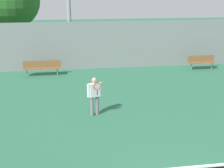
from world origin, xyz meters
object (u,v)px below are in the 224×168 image
tennis_player (95,94)px  tree_green_tall (11,0)px  bench_courtside_far (202,61)px  bench_courtside_near (42,66)px

tennis_player → tree_green_tall: bearing=91.7°
bench_courtside_far → tree_green_tall: size_ratio=0.27×
bench_courtside_near → bench_courtside_far: size_ratio=1.27×
bench_courtside_near → tree_green_tall: (-2.48, 7.09, 3.58)m
bench_courtside_far → tree_green_tall: tree_green_tall is taller
bench_courtside_near → bench_courtside_far: bearing=-0.0°
tennis_player → bench_courtside_near: bearing=92.1°
tennis_player → bench_courtside_near: size_ratio=0.71×
bench_courtside_near → tree_green_tall: 8.32m
tennis_player → bench_courtside_far: (7.47, 6.57, -0.35)m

